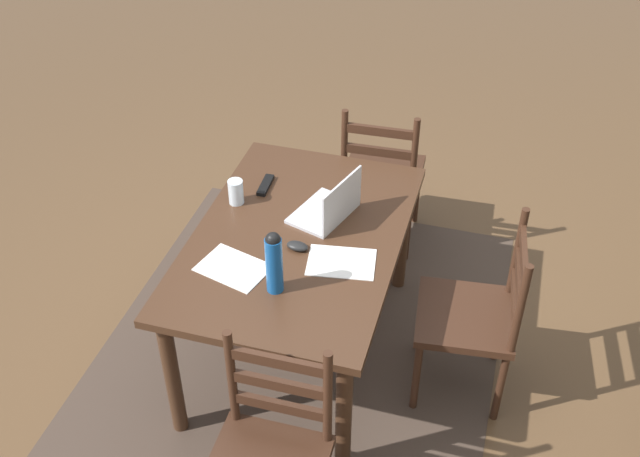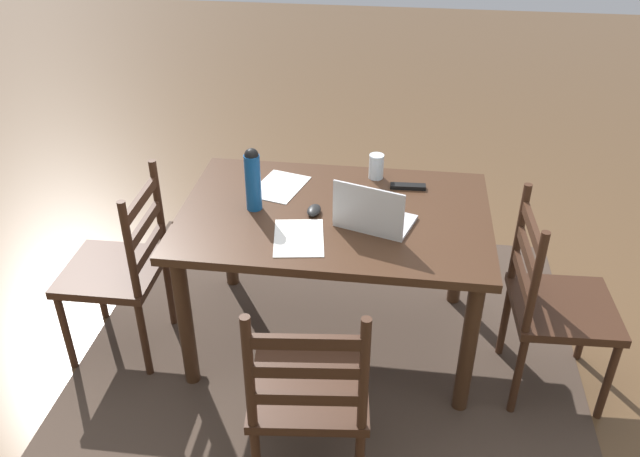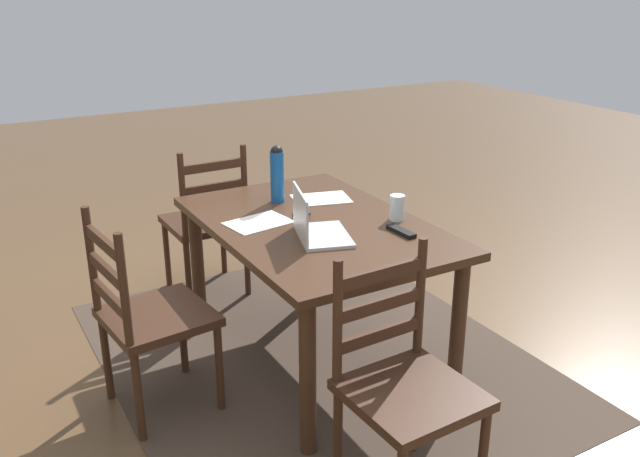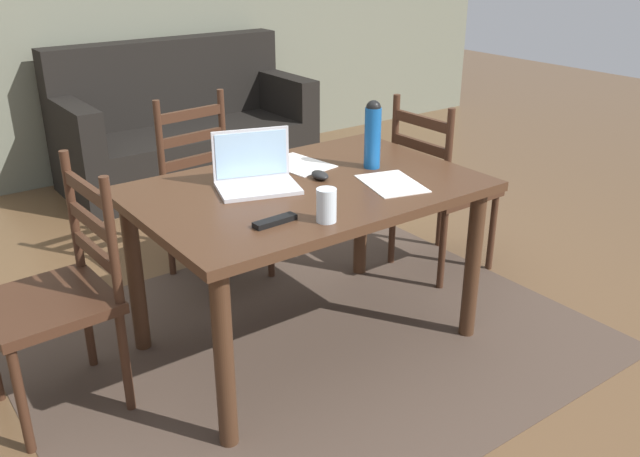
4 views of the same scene
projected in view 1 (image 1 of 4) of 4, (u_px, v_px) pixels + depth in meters
The scene contains 12 objects.
ground_plane at pixel (300, 348), 3.95m from camera, with size 14.00×14.00×0.00m, color brown.
area_rug at pixel (300, 347), 3.95m from camera, with size 2.41×1.97×0.01m, color #47382D.
dining_table at pixel (298, 252), 3.54m from camera, with size 1.41×0.94×0.75m.
chair_left_far at pixel (382, 176), 4.37m from camera, with size 0.46×0.46×0.95m.
chair_far_head at pixel (474, 315), 3.48m from camera, with size 0.48×0.48×0.95m.
laptop at pixel (331, 207), 3.56m from camera, with size 0.37×0.31×0.23m.
water_bottle at pixel (274, 261), 3.11m from camera, with size 0.07×0.07×0.30m.
drinking_glass at pixel (236, 192), 3.65m from camera, with size 0.07×0.07×0.12m, color silver.
computer_mouse at pixel (297, 246), 3.40m from camera, with size 0.06×0.10×0.03m, color black.
tv_remote at pixel (265, 185), 3.78m from camera, with size 0.04×0.17×0.02m, color black.
paper_stack_left at pixel (233, 268), 3.31m from camera, with size 0.21×0.30×0.00m, color white.
paper_stack_right at pixel (341, 262), 3.34m from camera, with size 0.21×0.30×0.00m, color white.
Camera 1 is at (2.58, 0.85, 2.93)m, focal length 42.83 mm.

